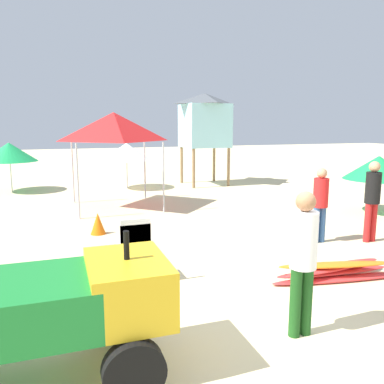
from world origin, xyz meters
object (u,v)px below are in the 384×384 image
(lifeguard_near_right, at_px, (303,254))
(popup_canopy, at_px, (114,127))
(beach_umbrella_mid, at_px, (378,168))
(stacked_plastic_chairs, at_px, (134,245))
(beach_umbrella_left, at_px, (126,152))
(lifeguard_tower, at_px, (205,120))
(beach_umbrella_far, at_px, (9,152))
(utility_cart, at_px, (46,309))
(lifeguard_near_center, at_px, (372,196))
(surfboard_pile, at_px, (337,271))
(traffic_cone_near, at_px, (98,224))
(lifeguard_far_right, at_px, (320,200))

(lifeguard_near_right, bearing_deg, popup_canopy, 96.20)
(popup_canopy, xyz_separation_m, beach_umbrella_mid, (6.98, -3.44, -1.15))
(stacked_plastic_chairs, relative_size, beach_umbrella_left, 0.56)
(lifeguard_tower, height_order, beach_umbrella_far, lifeguard_tower)
(beach_umbrella_far, bearing_deg, beach_umbrella_left, -10.18)
(utility_cart, relative_size, lifeguard_near_right, 1.43)
(beach_umbrella_left, bearing_deg, utility_cart, -104.19)
(lifeguard_near_center, relative_size, beach_umbrella_left, 0.90)
(stacked_plastic_chairs, distance_m, beach_umbrella_far, 10.81)
(surfboard_pile, relative_size, lifeguard_tower, 0.65)
(lifeguard_near_right, relative_size, lifeguard_tower, 0.46)
(lifeguard_near_center, xyz_separation_m, beach_umbrella_left, (-3.70, 9.11, 0.46))
(lifeguard_near_right, height_order, lifeguard_tower, lifeguard_tower)
(lifeguard_near_center, xyz_separation_m, traffic_cone_near, (-5.60, 2.66, -0.78))
(popup_canopy, relative_size, beach_umbrella_mid, 1.51)
(surfboard_pile, distance_m, lifeguard_tower, 11.12)
(utility_cart, height_order, beach_umbrella_left, beach_umbrella_left)
(lifeguard_tower, relative_size, beach_umbrella_far, 1.87)
(surfboard_pile, bearing_deg, stacked_plastic_chairs, 162.68)
(stacked_plastic_chairs, xyz_separation_m, beach_umbrella_mid, (7.65, 2.69, 0.70))
(popup_canopy, distance_m, lifeguard_tower, 5.61)
(utility_cart, height_order, lifeguard_near_center, lifeguard_near_center)
(lifeguard_far_right, relative_size, traffic_cone_near, 3.23)
(utility_cart, relative_size, traffic_cone_near, 5.06)
(utility_cart, bearing_deg, surfboard_pile, 14.69)
(popup_canopy, bearing_deg, beach_umbrella_far, 127.89)
(utility_cart, bearing_deg, lifeguard_near_center, 22.16)
(popup_canopy, height_order, beach_umbrella_left, popup_canopy)
(beach_umbrella_mid, bearing_deg, lifeguard_near_center, -136.68)
(stacked_plastic_chairs, height_order, lifeguard_tower, lifeguard_tower)
(traffic_cone_near, bearing_deg, stacked_plastic_chairs, -85.89)
(lifeguard_tower, bearing_deg, utility_cart, -118.22)
(lifeguard_far_right, distance_m, beach_umbrella_far, 11.83)
(stacked_plastic_chairs, xyz_separation_m, lifeguard_tower, (5.03, 9.65, 2.10))
(lifeguard_near_right, distance_m, beach_umbrella_mid, 7.84)
(popup_canopy, height_order, traffic_cone_near, popup_canopy)
(lifeguard_far_right, bearing_deg, stacked_plastic_chairs, -168.33)
(lifeguard_far_right, xyz_separation_m, lifeguard_tower, (0.76, 8.77, 1.81))
(lifeguard_far_right, bearing_deg, beach_umbrella_far, 126.05)
(lifeguard_near_right, bearing_deg, beach_umbrella_far, 108.53)
(surfboard_pile, bearing_deg, beach_umbrella_far, 117.20)
(beach_umbrella_left, bearing_deg, beach_umbrella_far, 169.82)
(utility_cart, xyz_separation_m, stacked_plastic_chairs, (1.32, 2.18, -0.13))
(lifeguard_near_right, bearing_deg, beach_umbrella_left, 89.57)
(stacked_plastic_chairs, height_order, beach_umbrella_far, beach_umbrella_far)
(lifeguard_near_center, distance_m, lifeguard_near_right, 4.72)
(lifeguard_near_right, bearing_deg, lifeguard_near_center, 36.63)
(stacked_plastic_chairs, xyz_separation_m, lifeguard_near_right, (1.58, -2.27, 0.39))
(traffic_cone_near, bearing_deg, beach_umbrella_left, 73.59)
(lifeguard_tower, distance_m, beach_umbrella_mid, 7.57)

